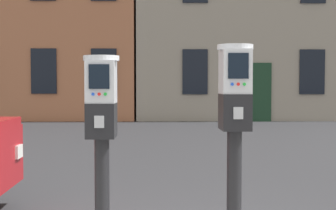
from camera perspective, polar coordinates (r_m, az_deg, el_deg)
parking_meter_near_kerb at (r=2.87m, az=-8.01°, el=-2.68°), size 0.22×0.25×1.38m
parking_meter_twin_adjacent at (r=2.88m, az=8.05°, el=-1.74°), size 0.22×0.25×1.45m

